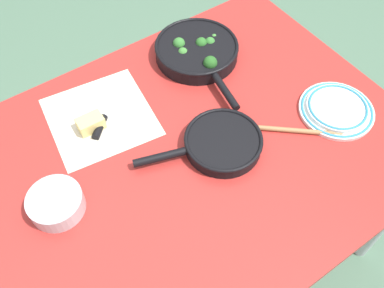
{
  "coord_description": "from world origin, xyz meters",
  "views": [
    {
      "loc": [
        -0.42,
        -0.6,
        1.82
      ],
      "look_at": [
        0.0,
        0.0,
        0.79
      ],
      "focal_mm": 40.0,
      "sensor_mm": 36.0,
      "label": 1
    }
  ],
  "objects_px": {
    "dinner_plate_stack": "(337,109)",
    "grater_knife": "(105,116)",
    "wooden_spoon": "(261,128)",
    "skillet_eggs": "(222,143)",
    "cheese_block": "(91,124)",
    "skillet_broccoli": "(197,51)",
    "prep_bowl_steel": "(56,203)"
  },
  "relations": [
    {
      "from": "dinner_plate_stack",
      "to": "grater_knife",
      "type": "bearing_deg",
      "value": 147.29
    },
    {
      "from": "wooden_spoon",
      "to": "grater_knife",
      "type": "height_order",
      "value": "grater_knife"
    },
    {
      "from": "grater_knife",
      "to": "skillet_eggs",
      "type": "bearing_deg",
      "value": -95.81
    },
    {
      "from": "skillet_eggs",
      "to": "cheese_block",
      "type": "bearing_deg",
      "value": -27.02
    },
    {
      "from": "cheese_block",
      "to": "dinner_plate_stack",
      "type": "xyz_separation_m",
      "value": [
        0.67,
        -0.38,
        -0.01
      ]
    },
    {
      "from": "grater_knife",
      "to": "cheese_block",
      "type": "relative_size",
      "value": 2.48
    },
    {
      "from": "skillet_eggs",
      "to": "wooden_spoon",
      "type": "xyz_separation_m",
      "value": [
        0.14,
        -0.02,
        -0.01
      ]
    },
    {
      "from": "wooden_spoon",
      "to": "grater_knife",
      "type": "distance_m",
      "value": 0.49
    },
    {
      "from": "skillet_eggs",
      "to": "grater_knife",
      "type": "xyz_separation_m",
      "value": [
        -0.23,
        0.3,
        -0.01
      ]
    },
    {
      "from": "wooden_spoon",
      "to": "skillet_eggs",
      "type": "bearing_deg",
      "value": 34.01
    },
    {
      "from": "skillet_broccoli",
      "to": "prep_bowl_steel",
      "type": "distance_m",
      "value": 0.7
    },
    {
      "from": "skillet_broccoli",
      "to": "prep_bowl_steel",
      "type": "relative_size",
      "value": 2.94
    },
    {
      "from": "wooden_spoon",
      "to": "dinner_plate_stack",
      "type": "bearing_deg",
      "value": -158.08
    },
    {
      "from": "skillet_eggs",
      "to": "grater_knife",
      "type": "relative_size",
      "value": 1.87
    },
    {
      "from": "wooden_spoon",
      "to": "prep_bowl_steel",
      "type": "height_order",
      "value": "prep_bowl_steel"
    },
    {
      "from": "skillet_broccoli",
      "to": "prep_bowl_steel",
      "type": "xyz_separation_m",
      "value": [
        -0.65,
        -0.27,
        -0.0
      ]
    },
    {
      "from": "skillet_eggs",
      "to": "wooden_spoon",
      "type": "bearing_deg",
      "value": -168.62
    },
    {
      "from": "prep_bowl_steel",
      "to": "grater_knife",
      "type": "bearing_deg",
      "value": 39.42
    },
    {
      "from": "skillet_eggs",
      "to": "wooden_spoon",
      "type": "distance_m",
      "value": 0.14
    },
    {
      "from": "cheese_block",
      "to": "grater_knife",
      "type": "bearing_deg",
      "value": 13.89
    },
    {
      "from": "grater_knife",
      "to": "prep_bowl_steel",
      "type": "height_order",
      "value": "prep_bowl_steel"
    },
    {
      "from": "wooden_spoon",
      "to": "grater_knife",
      "type": "relative_size",
      "value": 1.59
    },
    {
      "from": "skillet_broccoli",
      "to": "skillet_eggs",
      "type": "distance_m",
      "value": 0.39
    },
    {
      "from": "skillet_broccoli",
      "to": "wooden_spoon",
      "type": "relative_size",
      "value": 1.36
    },
    {
      "from": "dinner_plate_stack",
      "to": "prep_bowl_steel",
      "type": "height_order",
      "value": "prep_bowl_steel"
    },
    {
      "from": "wooden_spoon",
      "to": "prep_bowl_steel",
      "type": "relative_size",
      "value": 2.15
    },
    {
      "from": "prep_bowl_steel",
      "to": "dinner_plate_stack",
      "type": "bearing_deg",
      "value": -12.16
    },
    {
      "from": "wooden_spoon",
      "to": "cheese_block",
      "type": "xyz_separation_m",
      "value": [
        -0.43,
        0.3,
        0.01
      ]
    },
    {
      "from": "skillet_eggs",
      "to": "skillet_broccoli",
      "type": "bearing_deg",
      "value": -96.54
    },
    {
      "from": "skillet_broccoli",
      "to": "wooden_spoon",
      "type": "bearing_deg",
      "value": 6.98
    },
    {
      "from": "skillet_eggs",
      "to": "prep_bowl_steel",
      "type": "distance_m",
      "value": 0.49
    },
    {
      "from": "skillet_broccoli",
      "to": "grater_knife",
      "type": "xyz_separation_m",
      "value": [
        -0.4,
        -0.06,
        -0.02
      ]
    }
  ]
}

